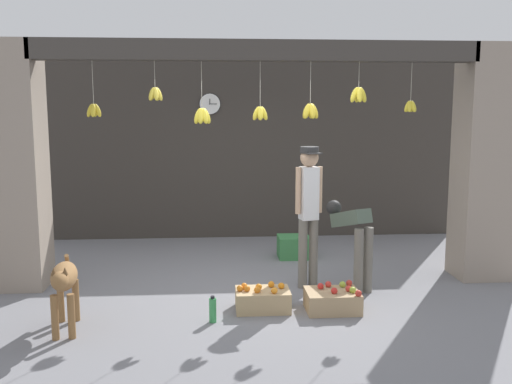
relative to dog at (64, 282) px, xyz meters
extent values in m
plane|color=slate|center=(1.99, 1.21, -0.51)|extent=(60.00, 60.00, 0.00)
cube|color=#38332D|center=(1.99, 4.09, 0.98)|extent=(7.16, 0.12, 2.96)
cube|color=gray|center=(-0.94, 1.51, 0.98)|extent=(0.70, 0.60, 2.96)
cube|color=gray|center=(4.93, 1.51, 0.98)|extent=(0.70, 0.60, 2.96)
cube|color=#3D3833|center=(1.99, 1.33, 2.34)|extent=(5.26, 0.24, 0.24)
cylinder|color=#B2AD99|center=(0.08, 1.34, 1.97)|extent=(0.01, 0.01, 0.50)
ellipsoid|color=yellow|center=(0.12, 1.34, 1.65)|extent=(0.11, 0.06, 0.17)
ellipsoid|color=yellow|center=(0.08, 1.39, 1.65)|extent=(0.06, 0.11, 0.17)
ellipsoid|color=yellow|center=(0.03, 1.34, 1.65)|extent=(0.11, 0.06, 0.17)
ellipsoid|color=yellow|center=(0.08, 1.30, 1.65)|extent=(0.06, 0.11, 0.17)
cylinder|color=#B2AD99|center=(0.79, 1.31, 2.06)|extent=(0.01, 0.01, 0.31)
ellipsoid|color=gold|center=(0.84, 1.31, 1.83)|extent=(0.11, 0.06, 0.17)
ellipsoid|color=gold|center=(0.81, 1.35, 1.83)|extent=(0.08, 0.11, 0.18)
ellipsoid|color=gold|center=(0.76, 1.33, 1.83)|extent=(0.11, 0.09, 0.18)
ellipsoid|color=gold|center=(0.76, 1.28, 1.83)|extent=(0.11, 0.09, 0.18)
ellipsoid|color=gold|center=(0.81, 1.27, 1.83)|extent=(0.08, 0.11, 0.18)
cylinder|color=#B2AD99|center=(1.33, 1.35, 1.95)|extent=(0.01, 0.01, 0.55)
ellipsoid|color=yellow|center=(1.38, 1.35, 1.58)|extent=(0.14, 0.07, 0.21)
ellipsoid|color=yellow|center=(1.36, 1.40, 1.58)|extent=(0.12, 0.12, 0.22)
ellipsoid|color=yellow|center=(1.32, 1.41, 1.58)|extent=(0.09, 0.13, 0.21)
ellipsoid|color=yellow|center=(1.29, 1.38, 1.58)|extent=(0.13, 0.10, 0.22)
ellipsoid|color=yellow|center=(1.29, 1.33, 1.58)|extent=(0.13, 0.10, 0.22)
ellipsoid|color=yellow|center=(1.32, 1.30, 1.58)|extent=(0.09, 0.13, 0.21)
ellipsoid|color=yellow|center=(1.36, 1.31, 1.58)|extent=(0.12, 0.12, 0.22)
cylinder|color=#B2AD99|center=(2.02, 1.33, 1.95)|extent=(0.01, 0.01, 0.53)
ellipsoid|color=yellow|center=(2.07, 1.33, 1.61)|extent=(0.12, 0.06, 0.18)
ellipsoid|color=yellow|center=(2.02, 1.38, 1.61)|extent=(0.06, 0.12, 0.18)
ellipsoid|color=yellow|center=(1.98, 1.33, 1.61)|extent=(0.12, 0.06, 0.18)
ellipsoid|color=yellow|center=(2.02, 1.29, 1.61)|extent=(0.06, 0.12, 0.18)
cylinder|color=#B2AD99|center=(2.62, 1.30, 1.97)|extent=(0.01, 0.01, 0.49)
ellipsoid|color=yellow|center=(2.67, 1.30, 1.64)|extent=(0.13, 0.07, 0.20)
ellipsoid|color=yellow|center=(2.63, 1.35, 1.64)|extent=(0.09, 0.13, 0.21)
ellipsoid|color=yellow|center=(2.58, 1.33, 1.64)|extent=(0.12, 0.11, 0.21)
ellipsoid|color=yellow|center=(2.58, 1.27, 1.64)|extent=(0.12, 0.11, 0.21)
ellipsoid|color=yellow|center=(2.63, 1.25, 1.64)|extent=(0.09, 0.13, 0.21)
cylinder|color=#B2AD99|center=(3.20, 1.30, 2.07)|extent=(0.01, 0.01, 0.30)
ellipsoid|color=yellow|center=(3.25, 1.30, 1.83)|extent=(0.13, 0.07, 0.20)
ellipsoid|color=yellow|center=(3.20, 1.35, 1.83)|extent=(0.07, 0.13, 0.20)
ellipsoid|color=yellow|center=(3.15, 1.30, 1.83)|extent=(0.13, 0.07, 0.20)
ellipsoid|color=yellow|center=(3.20, 1.25, 1.83)|extent=(0.07, 0.13, 0.20)
cylinder|color=#B2AD99|center=(3.85, 1.33, 1.99)|extent=(0.01, 0.01, 0.46)
ellipsoid|color=yellow|center=(3.88, 1.33, 1.69)|extent=(0.10, 0.05, 0.15)
ellipsoid|color=yellow|center=(3.87, 1.36, 1.69)|extent=(0.08, 0.09, 0.16)
ellipsoid|color=yellow|center=(3.83, 1.36, 1.69)|extent=(0.08, 0.09, 0.16)
ellipsoid|color=yellow|center=(3.81, 1.33, 1.69)|extent=(0.10, 0.05, 0.15)
ellipsoid|color=yellow|center=(3.83, 1.30, 1.69)|extent=(0.08, 0.09, 0.16)
ellipsoid|color=yellow|center=(3.87, 1.30, 1.69)|extent=(0.08, 0.09, 0.16)
ellipsoid|color=olive|center=(-0.01, 0.04, 0.04)|extent=(0.34, 0.65, 0.25)
cylinder|color=olive|center=(0.10, -0.19, -0.29)|extent=(0.07, 0.07, 0.44)
cylinder|color=olive|center=(-0.05, -0.21, -0.29)|extent=(0.07, 0.07, 0.44)
cylinder|color=olive|center=(0.03, 0.28, -0.29)|extent=(0.07, 0.07, 0.44)
cylinder|color=olive|center=(-0.11, 0.26, -0.29)|extent=(0.07, 0.07, 0.44)
ellipsoid|color=olive|center=(0.04, -0.30, 0.10)|extent=(0.19, 0.25, 0.17)
cone|color=brown|center=(0.09, -0.29, 0.19)|extent=(0.06, 0.06, 0.07)
cone|color=brown|center=(-0.01, -0.31, 0.19)|extent=(0.06, 0.06, 0.07)
cylinder|color=olive|center=(-0.05, 0.38, 0.07)|extent=(0.07, 0.20, 0.25)
cylinder|color=#6B665B|center=(2.67, 1.23, -0.08)|extent=(0.11, 0.11, 0.85)
cylinder|color=#6B665B|center=(2.53, 1.19, -0.08)|extent=(0.11, 0.11, 0.85)
cube|color=white|center=(2.60, 1.21, 0.66)|extent=(0.24, 0.21, 0.64)
cylinder|color=tan|center=(2.74, 1.25, 0.70)|extent=(0.06, 0.06, 0.56)
cylinder|color=tan|center=(2.46, 1.18, 0.70)|extent=(0.06, 0.06, 0.56)
sphere|color=tan|center=(2.60, 1.21, 1.09)|extent=(0.22, 0.22, 0.22)
cylinder|color=#2D2D2D|center=(2.60, 1.21, 1.18)|extent=(0.22, 0.22, 0.08)
cube|color=#2D2D2D|center=(2.63, 1.11, 1.15)|extent=(0.21, 0.16, 0.01)
cylinder|color=#6B665B|center=(3.15, 0.92, -0.11)|extent=(0.11, 0.11, 0.79)
cylinder|color=#6B665B|center=(3.28, 0.97, -0.11)|extent=(0.11, 0.11, 0.79)
cube|color=#4C5B4C|center=(3.11, 1.19, 0.35)|extent=(0.42, 0.62, 0.31)
sphere|color=black|center=(2.98, 1.53, 0.43)|extent=(0.19, 0.19, 0.19)
cube|color=tan|center=(1.98, 0.46, -0.39)|extent=(0.59, 0.40, 0.22)
sphere|color=orange|center=(1.94, 0.47, -0.25)|extent=(0.07, 0.07, 0.07)
sphere|color=orange|center=(2.10, 0.34, -0.25)|extent=(0.07, 0.07, 0.07)
sphere|color=orange|center=(2.19, 0.50, -0.25)|extent=(0.07, 0.07, 0.07)
sphere|color=orange|center=(2.09, 0.56, -0.25)|extent=(0.07, 0.07, 0.07)
sphere|color=orange|center=(1.73, 0.44, -0.25)|extent=(0.07, 0.07, 0.07)
sphere|color=orange|center=(1.81, 0.42, -0.25)|extent=(0.07, 0.07, 0.07)
sphere|color=orange|center=(1.92, 0.37, -0.25)|extent=(0.07, 0.07, 0.07)
sphere|color=orange|center=(1.78, 0.51, -0.25)|extent=(0.07, 0.07, 0.07)
cube|color=tan|center=(2.73, 0.38, -0.40)|extent=(0.57, 0.44, 0.22)
sphere|color=red|center=(2.73, 0.30, -0.26)|extent=(0.07, 0.07, 0.07)
sphere|color=#99B238|center=(2.87, 0.51, -0.26)|extent=(0.07, 0.07, 0.07)
sphere|color=red|center=(2.96, 0.56, -0.26)|extent=(0.07, 0.07, 0.07)
sphere|color=red|center=(2.62, 0.47, -0.26)|extent=(0.07, 0.07, 0.07)
sphere|color=red|center=(2.72, 0.53, -0.26)|extent=(0.07, 0.07, 0.07)
sphere|color=red|center=(2.91, 0.36, -0.26)|extent=(0.07, 0.07, 0.07)
sphere|color=#99B238|center=(2.94, 0.31, -0.26)|extent=(0.07, 0.07, 0.07)
sphere|color=red|center=(2.97, 0.20, -0.26)|extent=(0.07, 0.07, 0.07)
cube|color=#387A42|center=(2.62, 2.63, -0.35)|extent=(0.46, 0.42, 0.32)
cylinder|color=#38934C|center=(1.44, 0.13, -0.38)|extent=(0.07, 0.07, 0.25)
cylinder|color=black|center=(1.44, 0.13, -0.24)|extent=(0.04, 0.04, 0.03)
cylinder|color=black|center=(1.41, 4.02, 1.74)|extent=(0.35, 0.01, 0.35)
cylinder|color=white|center=(1.41, 4.01, 1.74)|extent=(0.33, 0.02, 0.33)
cube|color=black|center=(1.41, 3.99, 1.78)|extent=(0.01, 0.01, 0.09)
cube|color=black|center=(1.46, 3.99, 1.74)|extent=(0.13, 0.01, 0.01)
camera|label=1|loc=(1.48, -5.48, 1.67)|focal=40.00mm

